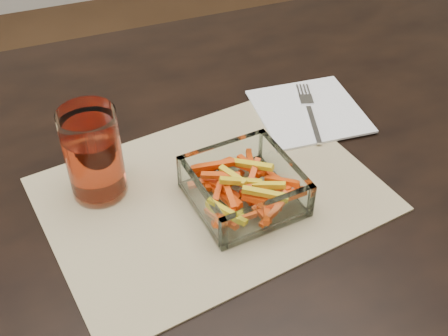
{
  "coord_description": "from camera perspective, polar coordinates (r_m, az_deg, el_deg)",
  "views": [
    {
      "loc": [
        -0.32,
        -0.6,
        1.3
      ],
      "look_at": [
        -0.11,
        -0.06,
        0.78
      ],
      "focal_mm": 45.0,
      "sensor_mm": 36.0,
      "label": 1
    }
  ],
  "objects": [
    {
      "name": "napkin",
      "position": [
        0.95,
        8.61,
        5.75
      ],
      "size": [
        0.18,
        0.18,
        0.0
      ],
      "primitive_type": "cube",
      "rotation": [
        0.0,
        0.0,
        -0.08
      ],
      "color": "white",
      "rests_on": "placemat"
    },
    {
      "name": "placemat",
      "position": [
        0.79,
        -1.27,
        -2.65
      ],
      "size": [
        0.5,
        0.4,
        0.0
      ],
      "primitive_type": "cube",
      "rotation": [
        0.0,
        0.0,
        0.16
      ],
      "color": "tan",
      "rests_on": "dining_table"
    },
    {
      "name": "glass_bowl",
      "position": [
        0.76,
        2.03,
        -2.1
      ],
      "size": [
        0.15,
        0.15,
        0.05
      ],
      "rotation": [
        0.0,
        0.0,
        0.11
      ],
      "color": "white",
      "rests_on": "placemat"
    },
    {
      "name": "tumbler",
      "position": [
        0.77,
        -13.07,
        1.13
      ],
      "size": [
        0.08,
        0.08,
        0.13
      ],
      "color": "white",
      "rests_on": "placemat"
    },
    {
      "name": "dining_table",
      "position": [
        0.94,
        5.16,
        -1.78
      ],
      "size": [
        1.6,
        0.9,
        0.75
      ],
      "color": "black",
      "rests_on": "ground"
    },
    {
      "name": "fork",
      "position": [
        0.94,
        8.66,
        5.85
      ],
      "size": [
        0.06,
        0.16,
        0.0
      ],
      "rotation": [
        0.0,
        0.0,
        -0.3
      ],
      "color": "silver",
      "rests_on": "napkin"
    }
  ]
}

